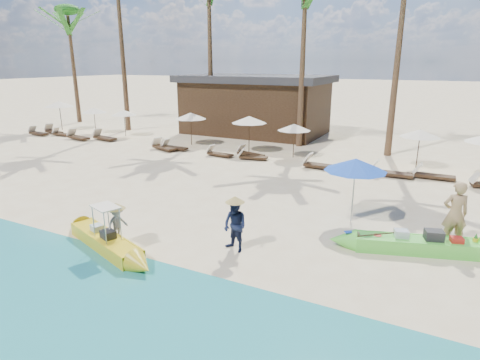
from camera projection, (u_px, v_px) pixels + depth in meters
The scene contains 32 objects.
ground at pixel (251, 239), 12.40m from camera, with size 240.00×240.00×0.00m, color beige.
wet_sand_strip at pixel (146, 332), 8.13m from camera, with size 240.00×4.50×0.01m, color tan.
green_canoe at pixel (416, 244), 11.49m from camera, with size 5.33×1.96×0.70m.
yellow_canoe at pixel (106, 241), 11.72m from camera, with size 5.08×2.04×1.37m.
tourist at pixel (455, 214), 11.70m from camera, with size 0.72×0.48×1.99m, color tan.
vendor_green at pixel (235, 226), 11.41m from camera, with size 0.75×0.59×1.55m, color #141C39.
vendor_yellow at pixel (117, 223), 11.77m from camera, with size 0.67×0.39×1.04m, color gray.
blue_umbrella at pixel (356, 165), 13.18m from camera, with size 2.06×2.06×2.22m.
resort_parasol_0 at pixel (59, 104), 31.51m from camera, with size 2.22×2.22×2.28m.
lounger_0_left at pixel (37, 133), 29.74m from camera, with size 1.80×0.69×0.60m.
lounger_0_right at pixel (53, 131), 30.36m from camera, with size 1.98×1.02×0.64m.
resort_parasol_1 at pixel (94, 110), 30.23m from camera, with size 1.87×1.87×1.92m.
lounger_1_left at pixel (62, 134), 29.42m from camera, with size 1.69×0.65×0.56m.
lounger_1_right at pixel (77, 136), 28.06m from camera, with size 2.04×0.95×0.67m.
resort_parasol_2 at pixel (124, 113), 28.98m from camera, with size 1.84×1.84×1.90m.
lounger_2_left at pixel (104, 137), 27.85m from camera, with size 2.07×0.93×0.68m.
resort_parasol_3 at pixel (191, 116), 25.84m from camera, with size 2.04×2.04×2.10m.
lounger_3_left at pixel (163, 146), 24.78m from camera, with size 2.00×1.17×0.65m.
lounger_3_right at pixel (174, 147), 24.80m from camera, with size 1.74×0.59×0.58m.
resort_parasol_4 at pixel (249, 120), 23.75m from camera, with size 2.11×2.11×2.17m.
lounger_4_left at pixel (218, 153), 23.12m from camera, with size 1.68×0.67×0.56m.
lounger_4_right at pixel (249, 153), 23.08m from camera, with size 1.83×0.92×0.59m.
resort_parasol_5 at pixel (294, 127), 22.44m from camera, with size 1.86×1.86×1.92m.
lounger_5_left at pixel (251, 156), 22.34m from camera, with size 1.71×0.83×0.56m.
resort_parasol_6 at pixel (420, 133), 20.00m from camera, with size 1.96×1.96×2.02m.
lounger_6_left at pixel (320, 164), 20.43m from camera, with size 2.01×0.72×0.67m.
lounger_6_right at pixel (389, 172), 19.04m from camera, with size 2.01×0.67×0.68m.
lounger_7_left at pixel (432, 175), 18.65m from camera, with size 1.85×0.60×0.62m.
palm_0 at pixel (69, 27), 34.05m from camera, with size 2.08×2.08×9.90m.
palm_2 at pixel (209, 2), 27.22m from camera, with size 2.08×2.08×11.33m.
palm_3 at pixel (305, 3), 23.62m from camera, with size 2.08×2.08×10.52m.
pavilion_west at pixel (255, 104), 30.22m from camera, with size 10.80×6.60×4.30m.
Camera 1 is at (4.85, -10.30, 5.27)m, focal length 30.00 mm.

